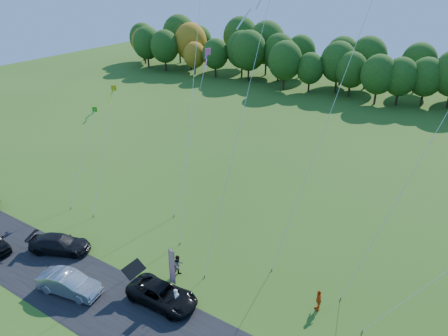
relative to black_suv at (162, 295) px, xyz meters
The scene contains 18 objects.
ground 2.01m from the black_suv, 96.98° to the left, with size 160.00×160.00×0.00m, color #2E5616.
asphalt_strip 2.25m from the black_suv, 96.13° to the right, with size 90.00×6.00×0.01m, color black.
tree_line 56.87m from the black_suv, 90.23° to the left, with size 116.00×12.00×10.00m, color #1E4711, non-canonical shape.
black_suv is the anchor object (origin of this frame).
silver_sedan 6.71m from the black_suv, 155.27° to the right, with size 1.61×4.63×1.53m, color #A3A4A8.
dark_truck_a 10.70m from the black_suv, behind, with size 1.96×4.83×1.40m, color black.
person_tailgate_a 1.13m from the black_suv, ahead, with size 0.57×0.37×1.55m, color white.
person_tailgate_b 3.05m from the black_suv, 108.21° to the left, with size 0.82×0.64×1.69m, color gray.
person_east 10.43m from the black_suv, 30.24° to the left, with size 0.91×0.38×1.56m, color #E15715.
feather_flag 1.95m from the black_suv, 95.33° to the left, with size 0.49×0.07×3.65m.
kite_delta_blue 17.92m from the black_suv, 114.01° to the left, with size 4.52×10.28×29.28m.
kite_parafoil_orange 20.62m from the black_suv, 61.03° to the left, with size 6.81×11.61×31.41m.
kite_delta_red 16.03m from the black_suv, 84.08° to the left, with size 2.55×9.92×22.08m.
kite_parafoil_rainbow 17.89m from the black_suv, 39.27° to the left, with size 6.23×6.78×17.76m.
kite_diamond_yellow 15.95m from the black_suv, 150.19° to the left, with size 1.80×5.77×11.22m.
kite_diamond_green 17.87m from the black_suv, 155.37° to the left, with size 1.49×5.58×8.83m.
kite_diamond_pink 15.79m from the black_suv, 119.01° to the left, with size 1.74×7.87×14.27m.
kite_diamond_blue_low 16.79m from the black_suv, 22.94° to the left, with size 6.38×3.51×8.90m.
Camera 1 is at (16.42, -18.69, 20.97)m, focal length 35.00 mm.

